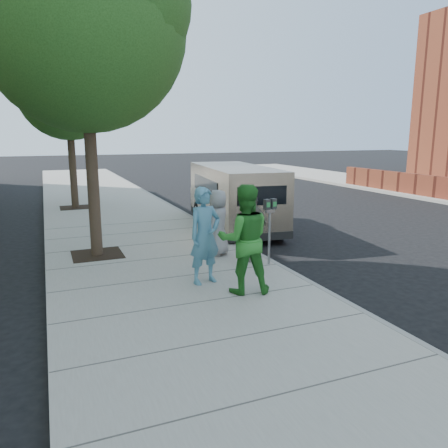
{
  "coord_description": "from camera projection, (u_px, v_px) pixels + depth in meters",
  "views": [
    {
      "loc": [
        -3.35,
        -8.41,
        3.07
      ],
      "look_at": [
        0.27,
        0.4,
        1.1
      ],
      "focal_mm": 35.0,
      "sensor_mm": 36.0,
      "label": 1
    }
  ],
  "objects": [
    {
      "name": "curb_face",
      "position": [
        278.0,
        267.0,
        10.01
      ],
      "size": [
        0.12,
        60.0,
        0.16
      ],
      "primitive_type": "cube",
      "color": "gray",
      "rests_on": "ground"
    },
    {
      "name": "parking_meter",
      "position": [
        270.0,
        217.0,
        9.78
      ],
      "size": [
        0.32,
        0.16,
        1.5
      ],
      "rotation": [
        0.0,
        0.0,
        0.19
      ],
      "color": "gray",
      "rests_on": "sidewalk"
    },
    {
      "name": "tree_far",
      "position": [
        68.0,
        86.0,
        16.72
      ],
      "size": [
        3.92,
        3.8,
        6.49
      ],
      "color": "black",
      "rests_on": "sidewalk"
    },
    {
      "name": "person_gray_shirt",
      "position": [
        218.0,
        223.0,
        10.62
      ],
      "size": [
        0.92,
        0.91,
        1.61
      ],
      "primitive_type": "imported",
      "rotation": [
        0.0,
        0.0,
        3.92
      ],
      "color": "gray",
      "rests_on": "sidewalk"
    },
    {
      "name": "ground",
      "position": [
        220.0,
        278.0,
        9.49
      ],
      "size": [
        120.0,
        120.0,
        0.0
      ],
      "primitive_type": "plane",
      "color": "black",
      "rests_on": "ground"
    },
    {
      "name": "tree_near",
      "position": [
        85.0,
        20.0,
        9.7
      ],
      "size": [
        4.62,
        4.6,
        7.53
      ],
      "color": "black",
      "rests_on": "sidewalk"
    },
    {
      "name": "sidewalk",
      "position": [
        175.0,
        280.0,
        9.1
      ],
      "size": [
        5.0,
        60.0,
        0.15
      ],
      "primitive_type": "cube",
      "color": "gray",
      "rests_on": "ground"
    },
    {
      "name": "person_striped_polo",
      "position": [
        252.0,
        227.0,
        10.1
      ],
      "size": [
        1.02,
        0.73,
        1.61
      ],
      "primitive_type": "imported",
      "rotation": [
        0.0,
        0.0,
        3.55
      ],
      "color": "gray",
      "rests_on": "sidewalk"
    },
    {
      "name": "van",
      "position": [
        234.0,
        196.0,
        14.24
      ],
      "size": [
        2.44,
        5.7,
        2.05
      ],
      "rotation": [
        0.0,
        0.0,
        -0.12
      ],
      "color": "tan",
      "rests_on": "ground"
    },
    {
      "name": "person_officer",
      "position": [
        205.0,
        236.0,
        8.57
      ],
      "size": [
        0.79,
        0.62,
        1.92
      ],
      "primitive_type": "imported",
      "rotation": [
        0.0,
        0.0,
        0.26
      ],
      "color": "teal",
      "rests_on": "sidewalk"
    },
    {
      "name": "person_green_shirt",
      "position": [
        244.0,
        239.0,
        8.03
      ],
      "size": [
        1.15,
        1.0,
        2.03
      ],
      "primitive_type": "imported",
      "rotation": [
        0.0,
        0.0,
        2.88
      ],
      "color": "#2A8029",
      "rests_on": "sidewalk"
    }
  ]
}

